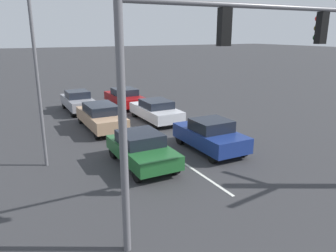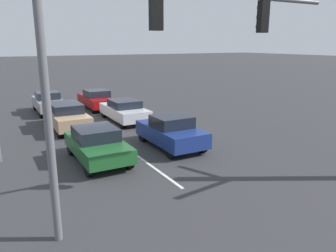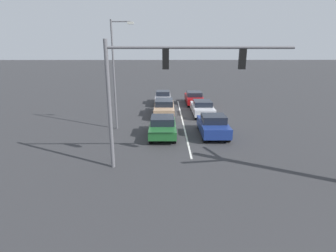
% 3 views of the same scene
% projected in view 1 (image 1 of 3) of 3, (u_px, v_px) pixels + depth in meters
% --- Properties ---
extents(ground_plane, '(240.00, 240.00, 0.00)m').
position_uv_depth(ground_plane, '(124.00, 123.00, 20.85)').
color(ground_plane, '#333335').
extents(lane_stripe_left_divider, '(0.12, 17.01, 0.01)m').
position_uv_depth(lane_stripe_left_divider, '(139.00, 133.00, 18.72)').
color(lane_stripe_left_divider, silver).
rests_on(lane_stripe_left_divider, ground_plane).
extents(car_navy_leftlane_front, '(1.91, 4.02, 1.55)m').
position_uv_depth(car_navy_leftlane_front, '(210.00, 135.00, 15.83)').
color(car_navy_leftlane_front, navy).
rests_on(car_navy_leftlane_front, ground_plane).
extents(car_darkgreen_midlane_front, '(1.88, 4.05, 1.44)m').
position_uv_depth(car_darkgreen_midlane_front, '(141.00, 149.00, 14.03)').
color(car_darkgreen_midlane_front, '#1E5928').
rests_on(car_darkgreen_midlane_front, ground_plane).
extents(car_silver_leftlane_second, '(1.88, 4.45, 1.41)m').
position_uv_depth(car_silver_leftlane_second, '(156.00, 110.00, 21.07)').
color(car_silver_leftlane_second, silver).
rests_on(car_silver_leftlane_second, ground_plane).
extents(car_tan_midlane_second, '(1.84, 4.74, 1.52)m').
position_uv_depth(car_tan_midlane_second, '(101.00, 116.00, 19.35)').
color(car_tan_midlane_second, tan).
rests_on(car_tan_midlane_second, ground_plane).
extents(car_gray_midlane_third, '(1.72, 4.23, 1.52)m').
position_uv_depth(car_gray_midlane_third, '(78.00, 101.00, 23.73)').
color(car_gray_midlane_third, gray).
rests_on(car_gray_midlane_third, ground_plane).
extents(car_maroon_leftlane_third, '(1.86, 4.58, 1.43)m').
position_uv_depth(car_maroon_leftlane_third, '(125.00, 97.00, 25.27)').
color(car_maroon_leftlane_third, maroon).
rests_on(car_maroon_leftlane_third, ground_plane).
extents(traffic_signal_gantry, '(9.13, 0.37, 6.61)m').
position_uv_depth(traffic_signal_gantry, '(216.00, 61.00, 8.56)').
color(traffic_signal_gantry, slate).
rests_on(traffic_signal_gantry, ground_plane).
extents(street_lamp_right_shoulder, '(1.68, 0.24, 8.16)m').
position_uv_depth(street_lamp_right_shoulder, '(39.00, 56.00, 13.00)').
color(street_lamp_right_shoulder, slate).
rests_on(street_lamp_right_shoulder, ground_plane).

